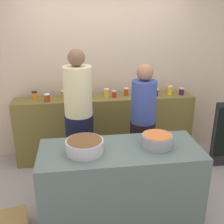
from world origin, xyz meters
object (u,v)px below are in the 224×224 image
(preserve_jar_3, at_px, (71,94))
(cooking_pot_left, at_px, (85,146))
(preserve_jar_9, at_px, (156,92))
(cooking_pot_center, at_px, (157,141))
(preserve_jar_7, at_px, (114,94))
(preserve_jar_0, at_px, (35,95))
(preserve_jar_8, at_px, (126,92))
(preserve_jar_6, at_px, (107,93))
(preserve_jar_4, at_px, (77,95))
(cook_in_cap, at_px, (142,131))
(preserve_jar_2, at_px, (64,94))
(cook_with_tongs, at_px, (79,127))
(preserve_jar_10, at_px, (170,90))
(preserve_jar_11, at_px, (182,91))
(preserve_jar_5, at_px, (90,94))
(preserve_jar_1, at_px, (47,98))

(preserve_jar_3, height_order, cooking_pot_left, preserve_jar_3)
(preserve_jar_9, height_order, cooking_pot_center, preserve_jar_9)
(preserve_jar_7, relative_size, preserve_jar_9, 0.93)
(preserve_jar_0, xyz_separation_m, preserve_jar_3, (0.52, 0.01, -0.00))
(preserve_jar_8, bearing_deg, cooking_pot_left, -115.45)
(preserve_jar_6, relative_size, cooking_pot_center, 0.38)
(preserve_jar_4, height_order, preserve_jar_9, preserve_jar_9)
(preserve_jar_0, xyz_separation_m, cooking_pot_left, (0.65, -1.48, -0.11))
(preserve_jar_0, xyz_separation_m, preserve_jar_4, (0.62, -0.05, -0.00))
(preserve_jar_7, relative_size, cooking_pot_left, 0.27)
(preserve_jar_3, height_order, cook_in_cap, cook_in_cap)
(preserve_jar_2, xyz_separation_m, cook_with_tongs, (0.20, -0.72, -0.23))
(preserve_jar_10, height_order, cook_in_cap, cook_in_cap)
(preserve_jar_4, height_order, preserve_jar_7, preserve_jar_4)
(cooking_pot_left, xyz_separation_m, cook_in_cap, (0.78, 0.71, -0.21))
(preserve_jar_4, distance_m, cooking_pot_center, 1.62)
(preserve_jar_2, bearing_deg, preserve_jar_7, -4.77)
(preserve_jar_7, height_order, cooking_pot_center, preserve_jar_7)
(preserve_jar_6, distance_m, preserve_jar_9, 0.75)
(preserve_jar_10, xyz_separation_m, cook_with_tongs, (-1.41, -0.66, -0.25))
(preserve_jar_11, bearing_deg, cooking_pot_left, -138.06)
(cook_in_cap, bearing_deg, preserve_jar_9, 62.11)
(preserve_jar_9, bearing_deg, preserve_jar_3, 175.71)
(preserve_jar_8, bearing_deg, preserve_jar_6, -173.85)
(preserve_jar_11, xyz_separation_m, cooking_pot_left, (-1.55, -1.40, -0.11))
(preserve_jar_9, relative_size, cooking_pot_center, 0.34)
(preserve_jar_5, bearing_deg, preserve_jar_4, 171.73)
(preserve_jar_3, height_order, preserve_jar_10, preserve_jar_10)
(preserve_jar_10, bearing_deg, preserve_jar_2, 178.04)
(preserve_jar_0, bearing_deg, preserve_jar_3, 1.01)
(preserve_jar_4, relative_size, cook_in_cap, 0.07)
(preserve_jar_11, bearing_deg, cooking_pot_center, -120.01)
(preserve_jar_0, bearing_deg, preserve_jar_9, -2.76)
(preserve_jar_3, bearing_deg, preserve_jar_9, -4.29)
(preserve_jar_5, bearing_deg, preserve_jar_3, 163.19)
(preserve_jar_4, distance_m, cook_with_tongs, 0.71)
(preserve_jar_10, height_order, cooking_pot_left, preserve_jar_10)
(preserve_jar_3, xyz_separation_m, preserve_jar_6, (0.53, -0.04, 0.00))
(preserve_jar_6, relative_size, preserve_jar_9, 1.12)
(preserve_jar_5, xyz_separation_m, cook_with_tongs, (-0.19, -0.65, -0.24))
(preserve_jar_3, bearing_deg, preserve_jar_1, -157.46)
(preserve_jar_7, relative_size, cook_with_tongs, 0.06)
(preserve_jar_4, xyz_separation_m, preserve_jar_8, (0.74, 0.05, 0.00))
(preserve_jar_5, relative_size, preserve_jar_7, 1.32)
(preserve_jar_8, xyz_separation_m, cooking_pot_center, (0.06, -1.46, -0.11))
(preserve_jar_1, distance_m, preserve_jar_9, 1.61)
(preserve_jar_4, relative_size, preserve_jar_6, 0.88)
(preserve_jar_3, relative_size, cook_with_tongs, 0.06)
(preserve_jar_0, relative_size, preserve_jar_7, 1.16)
(preserve_jar_9, height_order, preserve_jar_10, preserve_jar_10)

